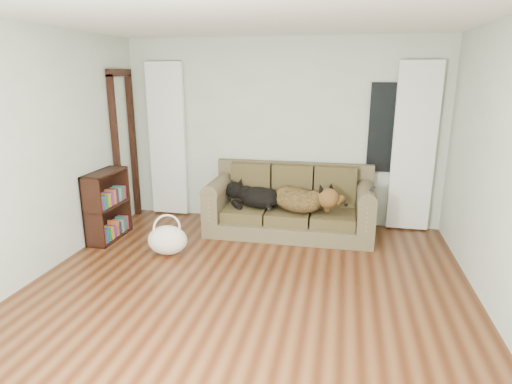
% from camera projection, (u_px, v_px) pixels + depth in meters
% --- Properties ---
extents(floor, '(5.00, 5.00, 0.00)m').
position_uv_depth(floor, '(240.00, 303.00, 4.07)').
color(floor, '#401D0D').
rests_on(floor, ground).
extents(ceiling, '(5.00, 5.00, 0.00)m').
position_uv_depth(ceiling, '(237.00, 9.00, 3.37)').
color(ceiling, white).
rests_on(ceiling, ground).
extents(wall_back, '(4.50, 0.04, 2.60)m').
position_uv_depth(wall_back, '(281.00, 132.00, 6.08)').
color(wall_back, beige).
rests_on(wall_back, ground).
extents(wall_left, '(0.04, 5.00, 2.60)m').
position_uv_depth(wall_left, '(15.00, 159.00, 4.16)').
color(wall_left, beige).
rests_on(wall_left, ground).
extents(curtain_left, '(0.55, 0.08, 2.25)m').
position_uv_depth(curtain_left, '(168.00, 140.00, 6.38)').
color(curtain_left, white).
rests_on(curtain_left, ground).
extents(curtain_right, '(0.55, 0.08, 2.25)m').
position_uv_depth(curtain_right, '(414.00, 148.00, 5.69)').
color(curtain_right, white).
rests_on(curtain_right, ground).
extents(window_pane, '(0.50, 0.03, 1.20)m').
position_uv_depth(window_pane, '(388.00, 128.00, 5.74)').
color(window_pane, black).
rests_on(window_pane, wall_back).
extents(door_casing, '(0.07, 0.60, 2.10)m').
position_uv_depth(door_casing, '(125.00, 150.00, 6.15)').
color(door_casing, black).
rests_on(door_casing, ground).
extents(sofa, '(2.21, 0.95, 0.90)m').
position_uv_depth(sofa, '(290.00, 201.00, 5.77)').
color(sofa, '#4B432C').
rests_on(sofa, floor).
extents(dog_black_lab, '(0.79, 0.72, 0.27)m').
position_uv_depth(dog_black_lab, '(256.00, 197.00, 5.84)').
color(dog_black_lab, black).
rests_on(dog_black_lab, sofa).
extents(dog_shepherd, '(0.92, 0.87, 0.33)m').
position_uv_depth(dog_shepherd, '(301.00, 201.00, 5.63)').
color(dog_shepherd, black).
rests_on(dog_shepherd, sofa).
extents(tv_remote, '(0.09, 0.20, 0.02)m').
position_uv_depth(tv_remote, '(373.00, 189.00, 5.31)').
color(tv_remote, black).
rests_on(tv_remote, sofa).
extents(tote_bag, '(0.57, 0.50, 0.35)m').
position_uv_depth(tote_bag, '(168.00, 241.00, 5.14)').
color(tote_bag, white).
rests_on(tote_bag, floor).
extents(bookshelf, '(0.33, 0.74, 0.90)m').
position_uv_depth(bookshelf, '(107.00, 202.00, 5.55)').
color(bookshelf, black).
rests_on(bookshelf, floor).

